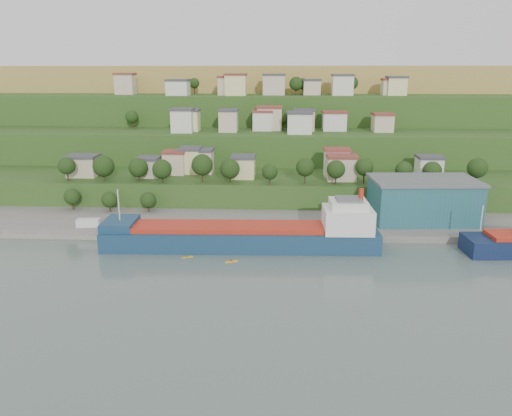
# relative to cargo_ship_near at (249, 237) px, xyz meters

# --- Properties ---
(ground) EXTENTS (500.00, 500.00, 0.00)m
(ground) POSITION_rel_cargo_ship_near_xyz_m (2.80, -8.97, -3.00)
(ground) COLOR #495952
(ground) RESTS_ON ground
(quay) EXTENTS (220.00, 26.00, 4.00)m
(quay) POSITION_rel_cargo_ship_near_xyz_m (22.80, 19.03, -3.00)
(quay) COLOR slate
(quay) RESTS_ON ground
(pebble_beach) EXTENTS (40.00, 18.00, 2.40)m
(pebble_beach) POSITION_rel_cargo_ship_near_xyz_m (-52.20, 13.03, -3.00)
(pebble_beach) COLOR slate
(pebble_beach) RESTS_ON ground
(hillside) EXTENTS (360.00, 210.61, 96.00)m
(hillside) POSITION_rel_cargo_ship_near_xyz_m (2.79, 159.70, -2.91)
(hillside) COLOR #284719
(hillside) RESTS_ON ground
(cargo_ship_near) EXTENTS (73.53, 13.81, 18.82)m
(cargo_ship_near) POSITION_rel_cargo_ship_near_xyz_m (0.00, 0.00, 0.00)
(cargo_ship_near) COLOR navy
(cargo_ship_near) RESTS_ON ground
(warehouse) EXTENTS (32.10, 20.85, 12.80)m
(warehouse) POSITION_rel_cargo_ship_near_xyz_m (51.04, 22.03, 5.43)
(warehouse) COLOR #215763
(warehouse) RESTS_ON quay
(caravan) EXTENTS (6.78, 3.42, 3.04)m
(caravan) POSITION_rel_cargo_ship_near_xyz_m (-47.75, 10.24, -0.28)
(caravan) COLOR silver
(caravan) RESTS_ON pebble_beach
(dinghy) EXTENTS (4.28, 3.01, 0.80)m
(dinghy) POSITION_rel_cargo_ship_near_xyz_m (-41.20, 9.00, -1.40)
(dinghy) COLOR silver
(dinghy) RESTS_ON pebble_beach
(kayak_orange) EXTENTS (3.29, 1.67, 0.82)m
(kayak_orange) POSITION_rel_cargo_ship_near_xyz_m (-3.78, -10.39, -2.76)
(kayak_orange) COLOR #FFA616
(kayak_orange) RESTS_ON ground
(kayak_yellow) EXTENTS (2.93, 1.67, 0.74)m
(kayak_yellow) POSITION_rel_cargo_ship_near_xyz_m (-15.32, -7.90, -2.79)
(kayak_yellow) COLOR gold
(kayak_yellow) RESTS_ON ground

